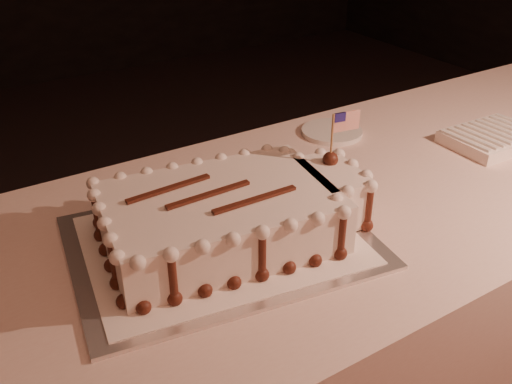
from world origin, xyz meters
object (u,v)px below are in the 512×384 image
sheet_cake (235,214)px  side_plate (332,132)px  napkin_stack (492,138)px  cake_board (221,242)px  banquet_table (314,327)px

sheet_cake → side_plate: bearing=31.6°
sheet_cake → napkin_stack: 0.79m
cake_board → side_plate: side_plate is taller
sheet_cake → napkin_stack: bearing=1.6°
sheet_cake → napkin_stack: sheet_cake is taller
cake_board → banquet_table: bearing=14.9°
side_plate → sheet_cake: bearing=-148.4°
napkin_stack → sheet_cake: bearing=-178.4°
banquet_table → napkin_stack: 0.67m
napkin_stack → side_plate: size_ratio=1.46×
sheet_cake → side_plate: (0.48, 0.29, -0.05)m
side_plate → banquet_table: bearing=-132.2°
cake_board → napkin_stack: 0.82m
banquet_table → cake_board: cake_board is taller
side_plate → cake_board: bearing=-150.2°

